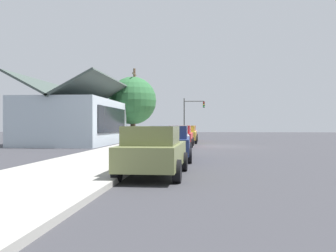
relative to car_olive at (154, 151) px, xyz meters
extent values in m
plane|color=#38383D|center=(17.55, -2.70, -0.81)|extent=(120.00, 120.00, 0.00)
cube|color=#A3A099|center=(17.55, 2.90, -0.73)|extent=(60.00, 4.20, 0.16)
cube|color=olive|center=(0.11, 0.00, -0.13)|extent=(4.56, 1.83, 0.70)
cube|color=#61683C|center=(-0.34, 0.01, 0.50)|extent=(2.20, 1.57, 0.56)
cylinder|color=black|center=(1.53, 0.83, -0.48)|extent=(0.66, 0.23, 0.66)
cylinder|color=black|center=(1.49, -0.90, -0.48)|extent=(0.66, 0.23, 0.66)
cylinder|color=black|center=(-1.28, 0.89, -0.48)|extent=(0.66, 0.23, 0.66)
cylinder|color=black|center=(-1.31, -0.84, -0.48)|extent=(0.66, 0.23, 0.66)
cube|color=navy|center=(5.60, -0.06, -0.13)|extent=(4.68, 1.88, 0.70)
cube|color=navy|center=(5.14, -0.08, 0.50)|extent=(2.26, 1.61, 0.56)
cylinder|color=black|center=(7.01, 0.85, -0.48)|extent=(0.67, 0.24, 0.66)
cylinder|color=black|center=(7.06, -0.90, -0.48)|extent=(0.67, 0.24, 0.66)
cylinder|color=black|center=(4.14, 0.77, -0.48)|extent=(0.67, 0.24, 0.66)
cylinder|color=black|center=(4.19, -0.98, -0.48)|extent=(0.67, 0.24, 0.66)
cube|color=silver|center=(11.26, 0.16, -0.13)|extent=(4.96, 2.03, 0.70)
cube|color=#A0A2A6|center=(10.78, 0.14, 0.50)|extent=(2.42, 1.67, 0.56)
cylinder|color=black|center=(12.72, 1.12, -0.48)|extent=(0.67, 0.26, 0.66)
cylinder|color=black|center=(12.82, -0.61, -0.48)|extent=(0.67, 0.26, 0.66)
cylinder|color=black|center=(9.70, 0.94, -0.48)|extent=(0.67, 0.26, 0.66)
cylinder|color=black|center=(9.81, -0.79, -0.48)|extent=(0.67, 0.26, 0.66)
cube|color=red|center=(16.83, 0.15, -0.13)|extent=(4.51, 1.80, 0.70)
cube|color=#A9272B|center=(16.38, 0.15, 0.50)|extent=(2.17, 1.57, 0.56)
cylinder|color=black|center=(18.23, 1.02, -0.48)|extent=(0.66, 0.22, 0.66)
cylinder|color=black|center=(18.22, -0.75, -0.48)|extent=(0.66, 0.22, 0.66)
cylinder|color=black|center=(15.44, 1.04, -0.48)|extent=(0.66, 0.22, 0.66)
cylinder|color=black|center=(15.43, -0.73, -0.48)|extent=(0.66, 0.22, 0.66)
cube|color=gold|center=(22.66, -0.01, -0.13)|extent=(4.91, 1.91, 0.70)
cube|color=gold|center=(22.17, -0.01, 0.50)|extent=(2.36, 1.67, 0.56)
cylinder|color=black|center=(24.17, 0.94, -0.48)|extent=(0.66, 0.22, 0.66)
cylinder|color=black|center=(24.19, -0.94, -0.48)|extent=(0.66, 0.22, 0.66)
cylinder|color=black|center=(21.14, 0.92, -0.48)|extent=(0.66, 0.22, 0.66)
cylinder|color=black|center=(21.15, -0.96, -0.48)|extent=(0.66, 0.22, 0.66)
cube|color=#EA8C75|center=(28.28, -0.01, -0.13)|extent=(4.85, 1.90, 0.70)
cube|color=tan|center=(27.80, -0.01, 0.50)|extent=(2.34, 1.64, 0.56)
cylinder|color=black|center=(29.77, 0.93, -0.48)|extent=(0.66, 0.23, 0.66)
cylinder|color=black|center=(29.79, -0.91, -0.48)|extent=(0.66, 0.23, 0.66)
cylinder|color=black|center=(26.77, 0.89, -0.48)|extent=(0.66, 0.23, 0.66)
cylinder|color=black|center=(26.79, -0.95, -0.48)|extent=(0.66, 0.23, 0.66)
cube|color=#8CB7E0|center=(33.68, 0.14, -0.13)|extent=(4.70, 1.98, 0.70)
cube|color=#779CBE|center=(33.22, 0.11, 0.50)|extent=(2.30, 1.63, 0.56)
cylinder|color=black|center=(35.06, 1.08, -0.48)|extent=(0.67, 0.26, 0.66)
cylinder|color=black|center=(35.16, -0.63, -0.48)|extent=(0.67, 0.26, 0.66)
cylinder|color=black|center=(32.21, 0.91, -0.48)|extent=(0.67, 0.26, 0.66)
cylinder|color=black|center=(32.31, -0.80, -0.48)|extent=(0.67, 0.26, 0.66)
cube|color=#ADBCC6|center=(19.76, 9.30, 1.06)|extent=(11.79, 6.49, 3.75)
cube|color=black|center=(19.76, 6.02, 1.25)|extent=(9.43, 0.08, 2.10)
cube|color=#3F4C47|center=(19.76, 7.68, 3.80)|extent=(12.39, 3.54, 1.98)
cube|color=#3F4C47|center=(19.76, 10.92, 3.80)|extent=(12.39, 3.54, 1.98)
cylinder|color=brown|center=(27.46, 5.77, 0.60)|extent=(0.44, 0.44, 2.83)
sphere|color=#2D6638|center=(27.46, 5.77, 3.39)|extent=(4.99, 4.99, 4.99)
cylinder|color=#383833|center=(38.67, 0.90, 1.79)|extent=(0.14, 0.14, 5.20)
cylinder|color=#383833|center=(38.67, -0.40, 3.99)|extent=(0.10, 2.60, 0.10)
cube|color=black|center=(38.67, -1.70, 3.54)|extent=(0.28, 0.24, 0.80)
sphere|color=red|center=(38.52, -1.70, 3.80)|extent=(0.16, 0.16, 0.16)
sphere|color=yellow|center=(38.52, -1.70, 3.54)|extent=(0.16, 0.16, 0.16)
sphere|color=green|center=(38.52, -1.70, 3.28)|extent=(0.16, 0.16, 0.16)
cylinder|color=brown|center=(27.06, 5.50, 2.94)|extent=(0.24, 0.24, 7.50)
cube|color=brown|center=(27.06, 5.50, 6.09)|extent=(1.80, 0.12, 0.12)
cylinder|color=red|center=(22.54, 1.50, -0.38)|extent=(0.22, 0.22, 0.55)
sphere|color=red|center=(22.54, 1.50, -0.03)|extent=(0.18, 0.18, 0.18)
camera|label=1|loc=(-11.99, -1.55, 0.81)|focal=40.86mm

